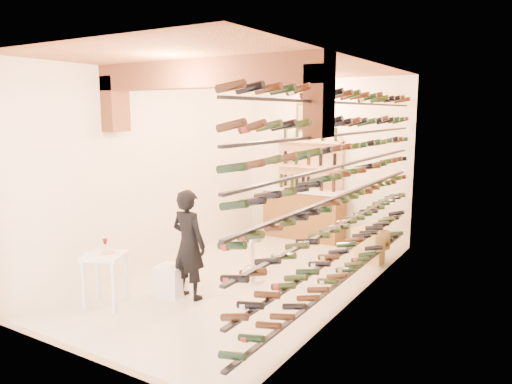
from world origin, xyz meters
TOP-DOWN VIEW (x-y plane):
  - ground at (0.00, 0.00)m, footprint 6.00×6.00m
  - room_shell at (0.00, -0.26)m, footprint 3.52×6.02m
  - wine_rack at (1.53, 0.00)m, footprint 0.32×5.70m
  - back_counter at (-0.30, 2.65)m, footprint 1.70×0.62m
  - back_shelving at (-0.30, 2.89)m, footprint 1.40×0.31m
  - tasting_table at (-0.95, -1.92)m, footprint 0.65×0.65m
  - white_stool at (-0.46, -1.22)m, footprint 0.41×0.41m
  - person at (-0.21, -1.12)m, footprint 0.58×0.41m
  - chrome_barstool at (0.16, -0.07)m, footprint 0.36×0.36m
  - crate_lower at (1.40, 1.72)m, footprint 0.45×0.32m
  - crate_upper at (1.40, 1.72)m, footprint 0.64×0.55m

SIDE VIEW (x-z plane):
  - ground at x=0.00m, z-range 0.00..0.00m
  - crate_lower at x=1.40m, z-range 0.00..0.26m
  - white_stool at x=-0.46m, z-range 0.00..0.44m
  - chrome_barstool at x=0.16m, z-range 0.06..0.75m
  - crate_upper at x=1.40m, z-range 0.26..0.58m
  - back_counter at x=-0.30m, z-range -0.11..1.18m
  - tasting_table at x=-0.95m, z-range 0.15..1.02m
  - person at x=-0.21m, z-range 0.00..1.52m
  - back_shelving at x=-0.30m, z-range -0.19..2.53m
  - wine_rack at x=1.53m, z-range 0.27..2.83m
  - room_shell at x=0.00m, z-range 0.65..3.86m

